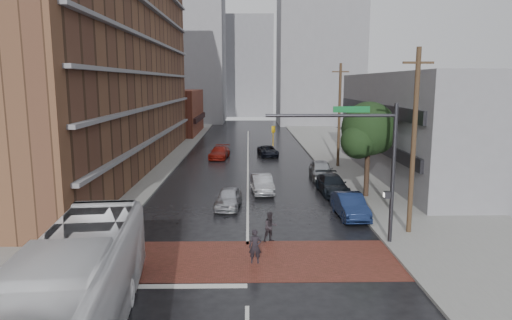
{
  "coord_description": "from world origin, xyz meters",
  "views": [
    {
      "loc": [
        0.07,
        -19.75,
        8.19
      ],
      "look_at": [
        0.52,
        7.81,
        3.5
      ],
      "focal_mm": 32.0,
      "sensor_mm": 36.0,
      "label": 1
    }
  ],
  "objects_px": {
    "pedestrian_b": "(271,227)",
    "car_parked_far": "(321,170)",
    "car_travel_b": "(262,184)",
    "car_parked_near": "(350,206)",
    "suv_travel": "(268,151)",
    "pedestrian_a": "(255,247)",
    "transit_bus": "(72,294)",
    "car_travel_a": "(228,198)",
    "car_parked_mid": "(332,184)",
    "car_travel_c": "(219,152)"
  },
  "relations": [
    {
      "from": "pedestrian_b",
      "to": "car_parked_far",
      "type": "height_order",
      "value": "car_parked_far"
    },
    {
      "from": "car_travel_b",
      "to": "car_parked_near",
      "type": "bearing_deg",
      "value": -55.29
    },
    {
      "from": "suv_travel",
      "to": "car_parked_near",
      "type": "bearing_deg",
      "value": -88.53
    },
    {
      "from": "pedestrian_a",
      "to": "car_parked_far",
      "type": "distance_m",
      "value": 19.44
    },
    {
      "from": "transit_bus",
      "to": "car_parked_near",
      "type": "distance_m",
      "value": 18.07
    },
    {
      "from": "car_travel_a",
      "to": "car_parked_mid",
      "type": "bearing_deg",
      "value": 32.2
    },
    {
      "from": "car_travel_c",
      "to": "suv_travel",
      "type": "relative_size",
      "value": 1.08
    },
    {
      "from": "car_travel_a",
      "to": "pedestrian_b",
      "type": "bearing_deg",
      "value": -63.98
    },
    {
      "from": "car_parked_mid",
      "to": "pedestrian_a",
      "type": "bearing_deg",
      "value": -116.66
    },
    {
      "from": "car_parked_far",
      "to": "car_travel_a",
      "type": "bearing_deg",
      "value": -127.67
    },
    {
      "from": "pedestrian_b",
      "to": "car_parked_far",
      "type": "distance_m",
      "value": 16.43
    },
    {
      "from": "car_travel_b",
      "to": "car_travel_c",
      "type": "height_order",
      "value": "car_travel_b"
    },
    {
      "from": "pedestrian_b",
      "to": "car_parked_mid",
      "type": "bearing_deg",
      "value": 39.03
    },
    {
      "from": "pedestrian_a",
      "to": "car_parked_far",
      "type": "bearing_deg",
      "value": 72.4
    },
    {
      "from": "pedestrian_a",
      "to": "pedestrian_b",
      "type": "distance_m",
      "value": 3.02
    },
    {
      "from": "pedestrian_a",
      "to": "suv_travel",
      "type": "distance_m",
      "value": 30.95
    },
    {
      "from": "pedestrian_a",
      "to": "car_parked_far",
      "type": "xyz_separation_m",
      "value": [
        5.94,
        18.51,
        -0.01
      ]
    },
    {
      "from": "pedestrian_b",
      "to": "car_travel_b",
      "type": "distance_m",
      "value": 10.58
    },
    {
      "from": "car_travel_c",
      "to": "car_parked_mid",
      "type": "height_order",
      "value": "car_parked_mid"
    },
    {
      "from": "car_travel_b",
      "to": "suv_travel",
      "type": "xyz_separation_m",
      "value": [
        1.17,
        17.42,
        -0.11
      ]
    },
    {
      "from": "pedestrian_b",
      "to": "car_travel_a",
      "type": "relative_size",
      "value": 0.4
    },
    {
      "from": "car_travel_b",
      "to": "pedestrian_a",
      "type": "bearing_deg",
      "value": -98.01
    },
    {
      "from": "car_travel_a",
      "to": "car_parked_mid",
      "type": "height_order",
      "value": "car_parked_mid"
    },
    {
      "from": "transit_bus",
      "to": "car_travel_a",
      "type": "relative_size",
      "value": 3.17
    },
    {
      "from": "pedestrian_b",
      "to": "transit_bus",
      "type": "bearing_deg",
      "value": -149.7
    },
    {
      "from": "car_travel_b",
      "to": "transit_bus",
      "type": "bearing_deg",
      "value": -112.87
    },
    {
      "from": "car_parked_far",
      "to": "car_travel_b",
      "type": "bearing_deg",
      "value": -133.9
    },
    {
      "from": "car_travel_c",
      "to": "car_parked_mid",
      "type": "distance_m",
      "value": 18.61
    },
    {
      "from": "car_travel_a",
      "to": "car_parked_far",
      "type": "bearing_deg",
      "value": 55.37
    },
    {
      "from": "pedestrian_b",
      "to": "suv_travel",
      "type": "height_order",
      "value": "pedestrian_b"
    },
    {
      "from": "pedestrian_b",
      "to": "suv_travel",
      "type": "distance_m",
      "value": 28.01
    },
    {
      "from": "pedestrian_a",
      "to": "car_parked_near",
      "type": "distance_m",
      "value": 9.32
    },
    {
      "from": "car_travel_a",
      "to": "car_travel_c",
      "type": "distance_m",
      "value": 20.01
    },
    {
      "from": "transit_bus",
      "to": "car_parked_far",
      "type": "height_order",
      "value": "transit_bus"
    },
    {
      "from": "car_travel_c",
      "to": "suv_travel",
      "type": "bearing_deg",
      "value": 22.76
    },
    {
      "from": "pedestrian_a",
      "to": "pedestrian_b",
      "type": "height_order",
      "value": "pedestrian_a"
    },
    {
      "from": "transit_bus",
      "to": "car_parked_far",
      "type": "relative_size",
      "value": 2.67
    },
    {
      "from": "suv_travel",
      "to": "car_parked_mid",
      "type": "bearing_deg",
      "value": -85.26
    },
    {
      "from": "transit_bus",
      "to": "car_travel_a",
      "type": "distance_m",
      "value": 16.54
    },
    {
      "from": "car_parked_far",
      "to": "car_parked_mid",
      "type": "bearing_deg",
      "value": -87.85
    },
    {
      "from": "car_travel_a",
      "to": "car_parked_far",
      "type": "distance_m",
      "value": 11.84
    },
    {
      "from": "suv_travel",
      "to": "car_parked_near",
      "type": "height_order",
      "value": "car_parked_near"
    },
    {
      "from": "transit_bus",
      "to": "car_parked_far",
      "type": "bearing_deg",
      "value": 59.08
    },
    {
      "from": "car_travel_a",
      "to": "car_travel_b",
      "type": "distance_m",
      "value": 4.69
    },
    {
      "from": "car_parked_mid",
      "to": "car_parked_far",
      "type": "bearing_deg",
      "value": 87.45
    },
    {
      "from": "suv_travel",
      "to": "car_parked_far",
      "type": "xyz_separation_m",
      "value": [
        4.06,
        -12.38,
        0.21
      ]
    },
    {
      "from": "car_parked_mid",
      "to": "car_travel_c",
      "type": "bearing_deg",
      "value": 117.83
    },
    {
      "from": "transit_bus",
      "to": "car_travel_b",
      "type": "height_order",
      "value": "transit_bus"
    },
    {
      "from": "pedestrian_a",
      "to": "car_travel_a",
      "type": "bearing_deg",
      "value": 100.06
    },
    {
      "from": "transit_bus",
      "to": "car_parked_far",
      "type": "xyz_separation_m",
      "value": [
        11.7,
        25.07,
        -0.93
      ]
    }
  ]
}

